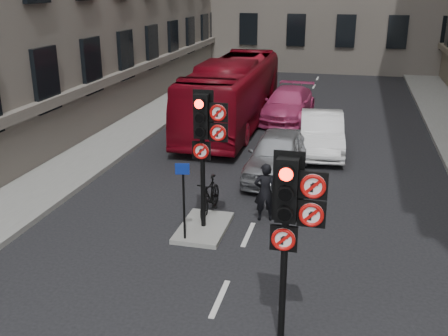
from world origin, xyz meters
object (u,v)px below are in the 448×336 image
at_px(motorcyclist, 265,192).
at_px(car_white, 321,133).
at_px(bus_red, 233,93).
at_px(info_sign, 183,191).
at_px(signal_near, 291,211).
at_px(car_pink, 288,104).
at_px(motorcycle, 210,197).
at_px(signal_far, 205,131).
at_px(car_silver, 278,154).

bearing_deg(motorcyclist, car_white, -115.73).
bearing_deg(car_white, bus_red, 139.98).
relative_size(motorcyclist, info_sign, 0.82).
height_order(signal_near, car_pink, signal_near).
height_order(car_pink, bus_red, bus_red).
height_order(motorcycle, motorcyclist, motorcyclist).
bearing_deg(signal_far, signal_near, -56.98).
xyz_separation_m(car_white, info_sign, (-2.77, -8.41, 0.66)).
xyz_separation_m(car_silver, bus_red, (-2.90, 5.94, 0.75)).
height_order(signal_near, motorcyclist, signal_near).
xyz_separation_m(signal_near, signal_far, (-2.60, 4.00, 0.12)).
distance_m(signal_near, motorcycle, 6.08).
bearing_deg(bus_red, car_silver, -64.28).
bearing_deg(signal_near, motorcyclist, 103.90).
relative_size(car_white, bus_red, 0.42).
xyz_separation_m(signal_far, car_silver, (1.20, 4.54, -1.95)).
relative_size(signal_near, car_pink, 0.71).
xyz_separation_m(signal_near, motorcyclist, (-1.24, 5.01, -1.77)).
relative_size(car_silver, motorcycle, 2.51).
relative_size(car_pink, motorcyclist, 3.08).
height_order(car_pink, motorcycle, car_pink).
bearing_deg(car_pink, info_sign, -89.97).
distance_m(signal_far, car_silver, 5.09).
bearing_deg(car_silver, motorcycle, -109.43).
height_order(bus_red, info_sign, bus_red).
xyz_separation_m(signal_far, info_sign, (-0.34, -0.81, -1.30)).
xyz_separation_m(signal_far, bus_red, (-1.70, 10.48, -1.20)).
bearing_deg(signal_near, info_sign, 132.70).
relative_size(signal_far, car_white, 0.79).
relative_size(signal_near, motorcycle, 2.03).
height_order(signal_near, bus_red, signal_near).
relative_size(car_pink, info_sign, 2.52).
xyz_separation_m(signal_near, info_sign, (-2.94, 3.19, -1.18)).
distance_m(car_silver, bus_red, 6.65).
xyz_separation_m(car_white, motorcycle, (-2.61, -6.59, -0.21)).
bearing_deg(bus_red, car_white, -35.19).
distance_m(car_silver, motorcyclist, 3.54).
bearing_deg(signal_near, motorcycle, 119.04).
distance_m(car_white, motorcycle, 7.09).
relative_size(signal_near, motorcyclist, 2.19).
relative_size(motorcycle, info_sign, 0.88).
bearing_deg(motorcyclist, signal_near, 87.38).
bearing_deg(signal_near, bus_red, 106.54).
bearing_deg(motorcycle, car_silver, 69.99).
distance_m(car_silver, motorcycle, 3.80).
distance_m(car_pink, motorcycle, 11.34).
height_order(signal_near, motorcycle, signal_near).
height_order(signal_near, signal_far, signal_far).
bearing_deg(motorcyclist, signal_far, 20.00).
relative_size(bus_red, info_sign, 5.41).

